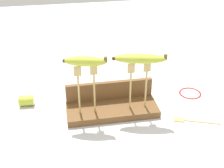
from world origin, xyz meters
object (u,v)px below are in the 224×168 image
object	(u,v)px
banana_raised_right	(140,59)
fork_fallen_near	(190,120)
wire_coil	(190,93)
fork_stand_right	(139,81)
banana_chunk_near	(27,101)
banana_raised_left	(85,61)
fork_stand_left	(86,85)

from	to	relation	value
banana_raised_right	fork_fallen_near	size ratio (longest dim) A/B	1.20
banana_raised_right	wire_coil	size ratio (longest dim) A/B	2.11
fork_stand_right	fork_fallen_near	xyz separation A→B (m)	(0.18, -0.09, -0.13)
banana_chunk_near	fork_fallen_near	bearing A→B (deg)	-19.91
banana_raised_right	wire_coil	distance (m)	0.35
fork_stand_right	fork_fallen_near	world-z (taller)	fork_stand_right
fork_stand_right	banana_raised_left	bearing A→B (deg)	179.99
banana_raised_left	wire_coil	distance (m)	0.51
fork_fallen_near	wire_coil	bearing A→B (deg)	67.85
fork_fallen_near	banana_raised_right	bearing A→B (deg)	153.58
banana_raised_left	banana_raised_right	xyz separation A→B (m)	(0.19, -0.00, -0.01)
fork_fallen_near	wire_coil	distance (m)	0.20
banana_raised_left	banana_raised_right	bearing A→B (deg)	-0.00
fork_stand_left	banana_raised_right	bearing A→B (deg)	0.00
banana_raised_left	wire_coil	size ratio (longest dim) A/B	1.68
banana_raised_left	fork_fallen_near	bearing A→B (deg)	-13.60
fork_fallen_near	banana_chunk_near	bearing A→B (deg)	160.09
banana_raised_left	banana_chunk_near	bearing A→B (deg)	150.86
fork_stand_left	fork_stand_right	bearing A→B (deg)	-0.00
banana_raised_right	fork_fallen_near	distance (m)	0.30
wire_coil	banana_raised_left	bearing A→B (deg)	-168.24
fork_fallen_near	banana_chunk_near	world-z (taller)	banana_chunk_near
banana_raised_right	fork_stand_right	bearing A→B (deg)	-13.10
wire_coil	fork_fallen_near	bearing A→B (deg)	-112.15
banana_raised_right	wire_coil	bearing A→B (deg)	19.98
fork_stand_right	fork_stand_left	bearing A→B (deg)	180.00
banana_chunk_near	fork_stand_right	bearing A→B (deg)	-16.91
fork_stand_left	fork_fallen_near	bearing A→B (deg)	-13.60
fork_stand_left	fork_stand_right	size ratio (longest dim) A/B	1.03
fork_stand_left	banana_chunk_near	world-z (taller)	fork_stand_left
fork_stand_right	banana_chunk_near	distance (m)	0.45
fork_stand_left	banana_chunk_near	bearing A→B (deg)	150.87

